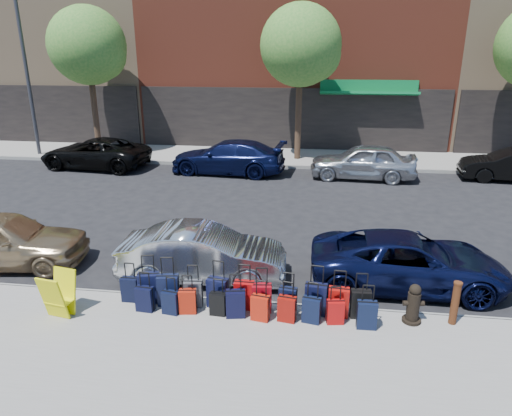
# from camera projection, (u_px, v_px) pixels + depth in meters

# --- Properties ---
(ground) EXTENTS (120.00, 120.00, 0.00)m
(ground) POSITION_uv_depth(u_px,v_px,m) (267.00, 231.00, 14.18)
(ground) COLOR black
(ground) RESTS_ON ground
(sidewalk_near) EXTENTS (60.00, 4.00, 0.15)m
(sidewalk_near) POSITION_uv_depth(u_px,v_px,m) (226.00, 363.00, 8.07)
(sidewalk_near) COLOR gray
(sidewalk_near) RESTS_ON ground
(sidewalk_far) EXTENTS (60.00, 4.00, 0.15)m
(sidewalk_far) POSITION_uv_depth(u_px,v_px,m) (288.00, 157.00, 23.52)
(sidewalk_far) COLOR gray
(sidewalk_far) RESTS_ON ground
(curb_near) EXTENTS (60.00, 0.08, 0.15)m
(curb_near) POSITION_uv_depth(u_px,v_px,m) (244.00, 303.00, 9.96)
(curb_near) COLOR gray
(curb_near) RESTS_ON ground
(curb_far) EXTENTS (60.00, 0.08, 0.15)m
(curb_far) POSITION_uv_depth(u_px,v_px,m) (285.00, 167.00, 21.63)
(curb_far) COLOR gray
(curb_far) RESTS_ON ground
(building_left) EXTENTS (15.00, 12.12, 16.00)m
(building_left) POSITION_uv_depth(u_px,v_px,m) (59.00, 8.00, 30.39)
(building_left) COLOR #95795B
(building_left) RESTS_ON ground
(tree_left) EXTENTS (3.80, 3.80, 7.27)m
(tree_left) POSITION_uv_depth(u_px,v_px,m) (90.00, 48.00, 22.53)
(tree_left) COLOR black
(tree_left) RESTS_ON sidewalk_far
(tree_center) EXTENTS (3.80, 3.80, 7.27)m
(tree_center) POSITION_uv_depth(u_px,v_px,m) (303.00, 48.00, 21.22)
(tree_center) COLOR black
(tree_center) RESTS_ON sidewalk_far
(streetlight) EXTENTS (2.59, 0.18, 8.00)m
(streetlight) POSITION_uv_depth(u_px,v_px,m) (29.00, 64.00, 22.48)
(streetlight) COLOR #333338
(streetlight) RESTS_ON sidewalk_far
(suitcase_front_0) EXTENTS (0.37, 0.20, 0.88)m
(suitcase_front_0) POSITION_uv_depth(u_px,v_px,m) (130.00, 289.00, 9.86)
(suitcase_front_0) COLOR black
(suitcase_front_0) RESTS_ON sidewalk_near
(suitcase_front_1) EXTENTS (0.49, 0.33, 1.08)m
(suitcase_front_1) POSITION_uv_depth(u_px,v_px,m) (149.00, 288.00, 9.80)
(suitcase_front_1) COLOR black
(suitcase_front_1) RESTS_ON sidewalk_near
(suitcase_front_2) EXTENTS (0.48, 0.31, 1.08)m
(suitcase_front_2) POSITION_uv_depth(u_px,v_px,m) (168.00, 290.00, 9.70)
(suitcase_front_2) COLOR black
(suitcase_front_2) RESTS_ON sidewalk_near
(suitcase_front_3) EXTENTS (0.40, 0.25, 0.93)m
(suitcase_front_3) POSITION_uv_depth(u_px,v_px,m) (193.00, 293.00, 9.66)
(suitcase_front_3) COLOR #3F3F44
(suitcase_front_3) RESTS_ON sidewalk_near
(suitcase_front_4) EXTENTS (0.47, 0.32, 1.04)m
(suitcase_front_4) POSITION_uv_depth(u_px,v_px,m) (218.00, 293.00, 9.61)
(suitcase_front_4) COLOR black
(suitcase_front_4) RESTS_ON sidewalk_near
(suitcase_front_5) EXTENTS (0.41, 0.23, 0.99)m
(suitcase_front_5) POSITION_uv_depth(u_px,v_px,m) (244.00, 295.00, 9.56)
(suitcase_front_5) COLOR #A50A0C
(suitcase_front_5) RESTS_ON sidewalk_near
(suitcase_front_6) EXTENTS (0.43, 0.27, 0.97)m
(suitcase_front_6) POSITION_uv_depth(u_px,v_px,m) (262.00, 298.00, 9.45)
(suitcase_front_6) COLOR maroon
(suitcase_front_6) RESTS_ON sidewalk_near
(suitcase_front_7) EXTENTS (0.39, 0.25, 0.88)m
(suitcase_front_7) POSITION_uv_depth(u_px,v_px,m) (288.00, 300.00, 9.44)
(suitcase_front_7) COLOR black
(suitcase_front_7) RESTS_ON sidewalk_near
(suitcase_front_8) EXTENTS (0.46, 0.28, 1.06)m
(suitcase_front_8) POSITION_uv_depth(u_px,v_px,m) (316.00, 299.00, 9.36)
(suitcase_front_8) COLOR black
(suitcase_front_8) RESTS_ON sidewalk_near
(suitcase_front_9) EXTENTS (0.43, 0.25, 1.00)m
(suitcase_front_9) POSITION_uv_depth(u_px,v_px,m) (338.00, 302.00, 9.28)
(suitcase_front_9) COLOR #A00E0A
(suitcase_front_9) RESTS_ON sidewalk_near
(suitcase_front_10) EXTENTS (0.41, 0.24, 0.96)m
(suitcase_front_10) POSITION_uv_depth(u_px,v_px,m) (360.00, 304.00, 9.24)
(suitcase_front_10) COLOR black
(suitcase_front_10) RESTS_ON sidewalk_near
(suitcase_back_1) EXTENTS (0.38, 0.24, 0.86)m
(suitcase_back_1) POSITION_uv_depth(u_px,v_px,m) (145.00, 299.00, 9.49)
(suitcase_back_1) COLOR black
(suitcase_back_1) RESTS_ON sidewalk_near
(suitcase_back_2) EXTENTS (0.36, 0.24, 0.80)m
(suitcase_back_2) POSITION_uv_depth(u_px,v_px,m) (171.00, 302.00, 9.39)
(suitcase_back_2) COLOR black
(suitcase_back_2) RESTS_ON sidewalk_near
(suitcase_back_3) EXTENTS (0.37, 0.25, 0.84)m
(suitcase_back_3) POSITION_uv_depth(u_px,v_px,m) (188.00, 301.00, 9.41)
(suitcase_back_3) COLOR #A51C0A
(suitcase_back_3) RESTS_ON sidewalk_near
(suitcase_back_4) EXTENTS (0.34, 0.21, 0.78)m
(suitcase_back_4) POSITION_uv_depth(u_px,v_px,m) (218.00, 304.00, 9.35)
(suitcase_back_4) COLOR black
(suitcase_back_4) RESTS_ON sidewalk_near
(suitcase_back_5) EXTENTS (0.42, 0.29, 0.93)m
(suitcase_back_5) POSITION_uv_depth(u_px,v_px,m) (236.00, 304.00, 9.27)
(suitcase_back_5) COLOR black
(suitcase_back_5) RESTS_ON sidewalk_near
(suitcase_back_6) EXTENTS (0.39, 0.27, 0.86)m
(suitcase_back_6) POSITION_uv_depth(u_px,v_px,m) (260.00, 308.00, 9.16)
(suitcase_back_6) COLOR #B31D0B
(suitcase_back_6) RESTS_ON sidewalk_near
(suitcase_back_7) EXTENTS (0.39, 0.26, 0.85)m
(suitcase_back_7) POSITION_uv_depth(u_px,v_px,m) (287.00, 309.00, 9.13)
(suitcase_back_7) COLOR maroon
(suitcase_back_7) RESTS_ON sidewalk_near
(suitcase_back_8) EXTENTS (0.39, 0.27, 0.85)m
(suitcase_back_8) POSITION_uv_depth(u_px,v_px,m) (311.00, 310.00, 9.09)
(suitcase_back_8) COLOR black
(suitcase_back_8) RESTS_ON sidewalk_near
(suitcase_back_9) EXTENTS (0.36, 0.24, 0.80)m
(suitcase_back_9) POSITION_uv_depth(u_px,v_px,m) (335.00, 312.00, 9.05)
(suitcase_back_9) COLOR #AB0B0B
(suitcase_back_9) RESTS_ON sidewalk_near
(suitcase_back_10) EXTENTS (0.38, 0.23, 0.90)m
(suitcase_back_10) POSITION_uv_depth(u_px,v_px,m) (367.00, 315.00, 8.89)
(suitcase_back_10) COLOR black
(suitcase_back_10) RESTS_ON sidewalk_near
(fire_hydrant) EXTENTS (0.43, 0.37, 0.83)m
(fire_hydrant) POSITION_uv_depth(u_px,v_px,m) (413.00, 305.00, 9.05)
(fire_hydrant) COLOR black
(fire_hydrant) RESTS_ON sidewalk_near
(bollard) EXTENTS (0.17, 0.17, 0.92)m
(bollard) POSITION_uv_depth(u_px,v_px,m) (455.00, 302.00, 8.96)
(bollard) COLOR #38190C
(bollard) RESTS_ON sidewalk_near
(display_rack) EXTENTS (0.62, 0.67, 0.94)m
(display_rack) POSITION_uv_depth(u_px,v_px,m) (59.00, 295.00, 9.25)
(display_rack) COLOR yellow
(display_rack) RESTS_ON sidewalk_near
(car_near_0) EXTENTS (4.38, 2.21, 1.43)m
(car_near_0) POSITION_uv_depth(u_px,v_px,m) (2.00, 240.00, 11.70)
(car_near_0) COLOR tan
(car_near_0) RESTS_ON ground
(car_near_1) EXTENTS (4.08, 1.61, 1.32)m
(car_near_1) POSITION_uv_depth(u_px,v_px,m) (203.00, 254.00, 11.00)
(car_near_1) COLOR silver
(car_near_1) RESTS_ON ground
(car_near_2) EXTENTS (4.55, 2.11, 1.26)m
(car_near_2) POSITION_uv_depth(u_px,v_px,m) (408.00, 261.00, 10.70)
(car_near_2) COLOR #0D1239
(car_near_2) RESTS_ON ground
(car_far_0) EXTENTS (5.30, 2.84, 1.41)m
(car_far_0) POSITION_uv_depth(u_px,v_px,m) (95.00, 153.00, 21.52)
(car_far_0) COLOR black
(car_far_0) RESTS_ON ground
(car_far_1) EXTENTS (5.32, 2.53, 1.50)m
(car_far_1) POSITION_uv_depth(u_px,v_px,m) (228.00, 157.00, 20.57)
(car_far_1) COLOR #0D1339
(car_far_1) RESTS_ON ground
(car_far_2) EXTENTS (4.59, 2.08, 1.53)m
(car_far_2) POSITION_uv_depth(u_px,v_px,m) (363.00, 161.00, 19.68)
(car_far_2) COLOR silver
(car_far_2) RESTS_ON ground
(car_far_3) EXTENTS (4.27, 1.81, 1.37)m
(car_far_3) POSITION_uv_depth(u_px,v_px,m) (512.00, 165.00, 19.34)
(car_far_3) COLOR black
(car_far_3) RESTS_ON ground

